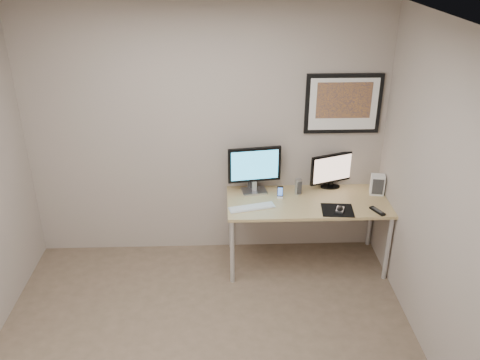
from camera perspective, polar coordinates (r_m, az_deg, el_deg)
The scene contains 13 objects.
room at distance 3.82m, azimuth -4.41°, elevation 3.13°, with size 3.60×3.60×3.60m.
desk at distance 5.12m, azimuth 7.57°, elevation -2.96°, with size 1.60×0.70×0.73m.
framed_art at distance 5.12m, azimuth 11.52°, elevation 8.39°, with size 0.75×0.04×0.60m.
monitor_large at distance 5.10m, azimuth 1.63°, elevation 1.37°, with size 0.54×0.21×0.49m.
monitor_tv at distance 5.30m, azimuth 10.25°, elevation 1.11°, with size 0.46×0.19×0.38m.
speaker_left at distance 5.26m, azimuth 1.15°, elevation -0.06°, with size 0.07×0.07×0.17m, color #B1B1B6.
speaker_right at distance 5.18m, azimuth 6.54°, elevation -0.74°, with size 0.06×0.06×0.16m, color #B1B1B6.
phone_dock at distance 5.09m, azimuth 4.54°, elevation -1.35°, with size 0.06×0.06×0.13m, color black.
keyboard at distance 4.91m, azimuth 1.33°, elevation -3.08°, with size 0.45×0.12×0.02m, color silver.
mousepad at distance 4.96m, azimuth 10.89°, elevation -3.35°, with size 0.30×0.27×0.00m, color black.
mouse at distance 4.95m, azimuth 11.17°, elevation -3.20°, with size 0.06×0.11×0.04m, color black.
remote at distance 5.01m, azimuth 15.18°, elevation -3.36°, with size 0.05×0.18×0.02m, color black.
fan_unit at distance 5.31m, azimuth 15.17°, elevation -0.50°, with size 0.14×0.10×0.21m, color white.
Camera 1 is at (0.17, -3.07, 3.11)m, focal length 38.00 mm.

